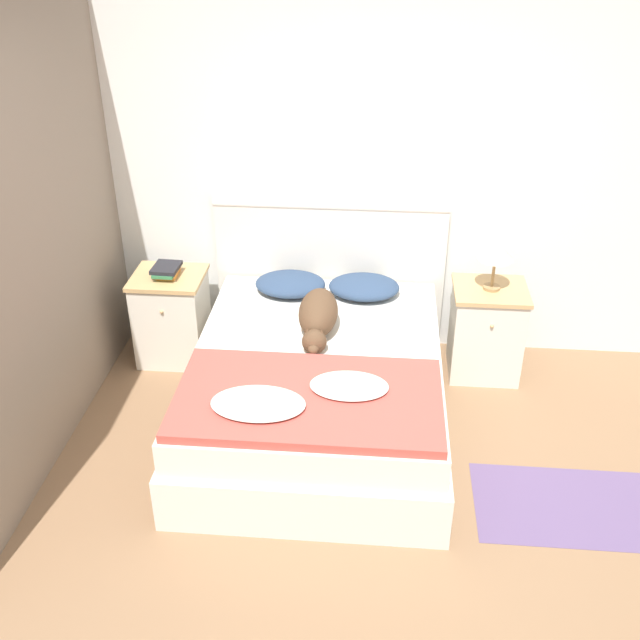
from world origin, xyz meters
TOP-DOWN VIEW (x-y plane):
  - ground_plane at (0.00, 0.00)m, footprint 16.00×16.00m
  - wall_back at (0.00, 2.13)m, footprint 9.00×0.06m
  - wall_side_left at (-1.65, 1.05)m, footprint 0.06×3.10m
  - bed at (-0.15, 1.07)m, footprint 1.49×1.92m
  - headboard at (-0.15, 2.06)m, footprint 1.57×0.06m
  - nightstand_left at (-1.21, 1.77)m, footprint 0.48×0.44m
  - nightstand_right at (0.92, 1.77)m, footprint 0.48×0.44m
  - pillow_left at (-0.39, 1.80)m, footprint 0.47×0.36m
  - pillow_right at (0.10, 1.80)m, footprint 0.47×0.36m
  - quilt at (-0.16, 0.56)m, footprint 1.39×0.80m
  - dog at (-0.16, 1.30)m, footprint 0.24×0.66m
  - book_stack at (-1.21, 1.76)m, footprint 0.18×0.22m
  - table_lamp at (0.92, 1.76)m, footprint 0.23×0.23m
  - rug at (1.31, 0.48)m, footprint 1.11×0.61m

SIDE VIEW (x-z plane):
  - ground_plane at x=0.00m, z-range 0.00..0.00m
  - rug at x=1.31m, z-range 0.00..0.00m
  - bed at x=-0.15m, z-range 0.00..0.53m
  - nightstand_left at x=-1.21m, z-range 0.00..0.64m
  - nightstand_right at x=0.92m, z-range 0.00..0.64m
  - headboard at x=-0.15m, z-range 0.02..1.10m
  - quilt at x=-0.16m, z-range 0.52..0.61m
  - pillow_left at x=-0.39m, z-range 0.53..0.65m
  - pillow_right at x=0.10m, z-range 0.53..0.65m
  - dog at x=-0.16m, z-range 0.52..0.76m
  - book_stack at x=-1.21m, z-range 0.64..0.72m
  - table_lamp at x=0.92m, z-range 0.73..1.05m
  - wall_back at x=0.00m, z-range 0.00..2.55m
  - wall_side_left at x=-1.65m, z-range 0.00..2.55m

